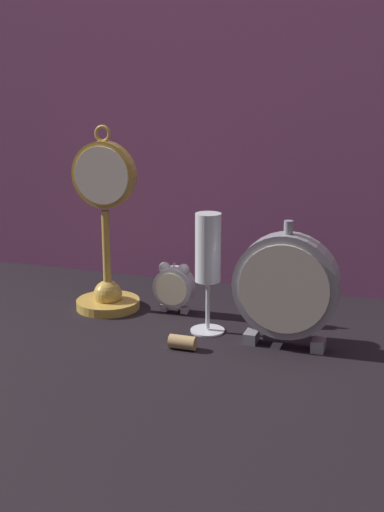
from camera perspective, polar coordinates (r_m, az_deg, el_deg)
ground_plane at (r=1.14m, az=-1.29°, el=-6.90°), size 4.00×4.00×0.00m
fabric_backdrop_drape at (r=1.37m, az=3.34°, el=10.69°), size 1.61×0.01×0.64m
pocket_watch_on_stand at (r=1.27m, az=-6.89°, el=0.89°), size 0.12×0.11×0.33m
alarm_clock_twin_bell at (r=1.26m, az=-1.45°, el=-2.36°), size 0.07×0.03×0.09m
mantel_clock_silver at (r=1.10m, az=7.54°, el=-2.47°), size 0.16×0.04×0.20m
champagne_flute at (r=1.14m, az=1.29°, el=-0.09°), size 0.06×0.06×0.20m
wine_cork at (r=1.11m, az=-0.76°, el=-6.92°), size 0.04×0.02×0.02m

